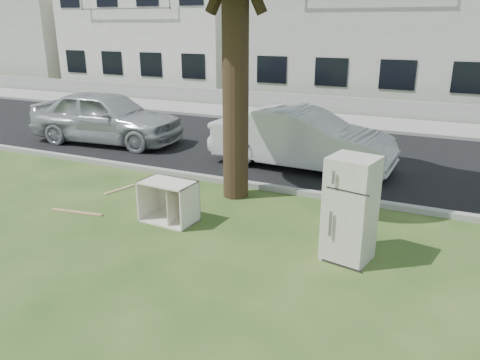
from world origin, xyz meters
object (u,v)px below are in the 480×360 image
at_px(fridge, 350,209).
at_px(car_center, 301,138).
at_px(cabinet, 169,202).
at_px(car_left, 106,117).

height_order(fridge, car_center, fridge).
distance_m(fridge, car_center, 5.04).
bearing_deg(fridge, car_center, 127.82).
bearing_deg(cabinet, car_center, 79.07).
xyz_separation_m(fridge, car_center, (-2.23, 4.51, -0.07)).
bearing_deg(cabinet, fridge, 2.66).
distance_m(cabinet, car_center, 4.61).
relative_size(car_center, car_left, 0.98).
distance_m(cabinet, car_left, 6.85).
relative_size(cabinet, car_center, 0.21).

